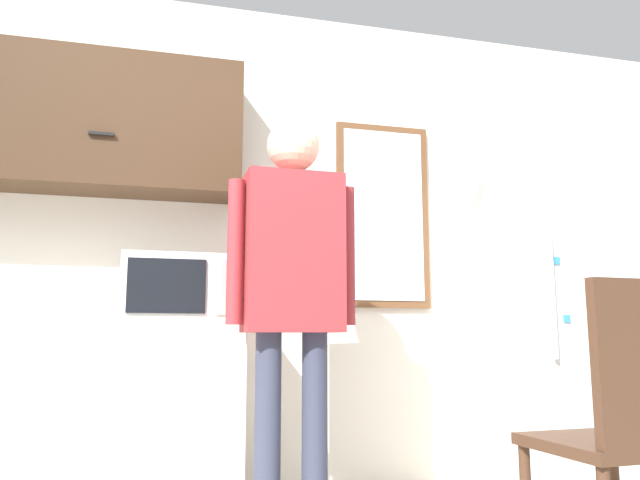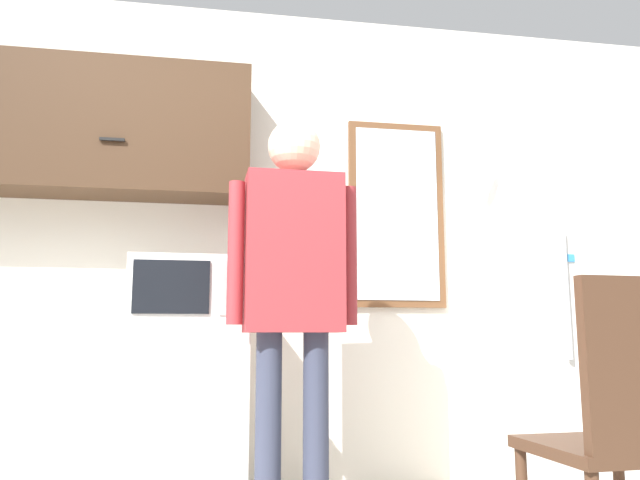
{
  "view_description": "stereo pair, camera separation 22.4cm",
  "coord_description": "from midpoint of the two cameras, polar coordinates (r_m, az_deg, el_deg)",
  "views": [
    {
      "loc": [
        -0.5,
        -1.59,
        0.82
      ],
      "look_at": [
        0.18,
        0.98,
        1.23
      ],
      "focal_mm": 35.0,
      "sensor_mm": 36.0,
      "label": 1
    },
    {
      "loc": [
        -0.28,
        -1.64,
        0.82
      ],
      "look_at": [
        0.18,
        0.98,
        1.23
      ],
      "focal_mm": 35.0,
      "sensor_mm": 36.0,
      "label": 2
    }
  ],
  "objects": [
    {
      "name": "counter",
      "position": [
        3.21,
        -24.4,
        -14.79
      ],
      "size": [
        2.1,
        0.6,
        0.88
      ],
      "color": "silver",
      "rests_on": "ground_plane"
    },
    {
      "name": "refrigerator",
      "position": [
        3.63,
        23.32,
        -7.16
      ],
      "size": [
        0.77,
        0.72,
        1.76
      ],
      "color": "white",
      "rests_on": "ground_plane"
    },
    {
      "name": "upper_cabinets",
      "position": [
        3.5,
        -22.28,
        9.65
      ],
      "size": [
        2.1,
        0.33,
        0.7
      ],
      "color": "#3D2819"
    },
    {
      "name": "microwave",
      "position": [
        3.01,
        -10.35,
        -4.51
      ],
      "size": [
        0.48,
        0.38,
        0.31
      ],
      "color": "white",
      "rests_on": "counter"
    },
    {
      "name": "person",
      "position": [
        2.71,
        -0.1,
        -3.01
      ],
      "size": [
        0.57,
        0.24,
        1.78
      ],
      "rotation": [
        0.0,
        0.0,
        0.02
      ],
      "color": "#33384C",
      "rests_on": "ground_plane"
    },
    {
      "name": "back_wall",
      "position": [
        3.49,
        -3.4,
        -0.08
      ],
      "size": [
        6.0,
        0.06,
        2.7
      ],
      "color": "silver",
      "rests_on": "ground_plane"
    },
    {
      "name": "window",
      "position": [
        3.65,
        8.76,
        2.39
      ],
      "size": [
        0.56,
        0.05,
        1.08
      ],
      "color": "brown"
    },
    {
      "name": "chair",
      "position": [
        2.3,
        28.53,
        -14.56
      ],
      "size": [
        0.47,
        0.47,
        1.0
      ],
      "rotation": [
        0.0,
        0.0,
        3.19
      ],
      "color": "#472D1E",
      "rests_on": "ground_plane"
    }
  ]
}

